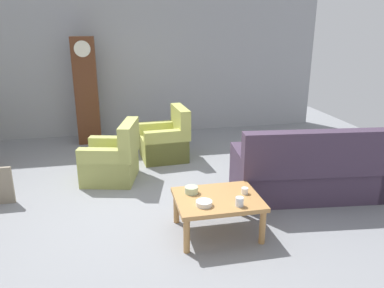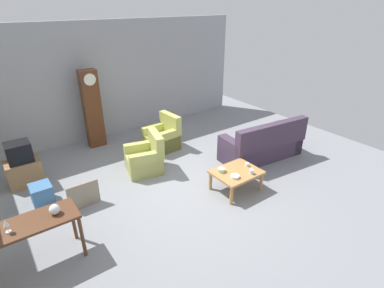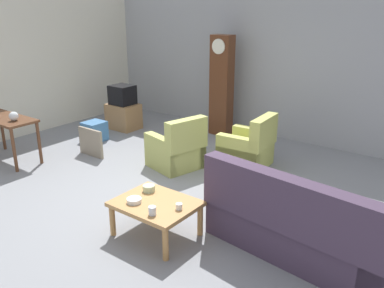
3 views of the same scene
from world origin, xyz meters
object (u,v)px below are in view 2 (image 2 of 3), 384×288
object	(u,v)px
tv_crt	(19,152)
cup_white_porcelain	(247,164)
armchair_olive_near	(146,159)
storage_box_blue	(42,194)
bowl_white_stacked	(235,176)
bowl_shallow_green	(221,170)
framed_picture_leaning	(84,195)
armchair_olive_far	(163,138)
grandfather_clock	(92,109)
coffee_table_wood	(236,174)
console_table_dark	(32,229)
tv_stand_cabinet	(24,172)
glass_dome_cloche	(55,209)
couch_floral	(263,145)
cup_blue_rimmed	(251,172)
wine_glass_mid	(6,224)

from	to	relation	value
tv_crt	cup_white_porcelain	world-z (taller)	tv_crt
armchair_olive_near	storage_box_blue	bearing A→B (deg)	177.46
cup_white_porcelain	storage_box_blue	bearing A→B (deg)	153.20
bowl_white_stacked	bowl_shallow_green	size ratio (longest dim) A/B	1.14
tv_crt	framed_picture_leaning	size ratio (longest dim) A/B	0.80
armchair_olive_far	grandfather_clock	bearing A→B (deg)	137.87
coffee_table_wood	tv_crt	size ratio (longest dim) A/B	2.00
console_table_dark	cup_white_porcelain	xyz separation A→B (m)	(4.13, -0.25, -0.20)
cup_white_porcelain	bowl_shallow_green	size ratio (longest dim) A/B	0.51
tv_stand_cabinet	coffee_table_wood	bearing A→B (deg)	-39.04
grandfather_clock	storage_box_blue	xyz separation A→B (m)	(-1.82, -1.94, -0.85)
coffee_table_wood	tv_stand_cabinet	bearing A→B (deg)	140.96
tv_crt	glass_dome_cloche	xyz separation A→B (m)	(0.10, -2.61, 0.11)
armchair_olive_near	tv_stand_cabinet	bearing A→B (deg)	156.19
console_table_dark	grandfather_clock	size ratio (longest dim) A/B	0.62
bowl_shallow_green	couch_floral	bearing A→B (deg)	14.91
armchair_olive_far	grandfather_clock	world-z (taller)	grandfather_clock
cup_blue_rimmed	bowl_shallow_green	bearing A→B (deg)	136.41
console_table_dark	armchair_olive_near	bearing A→B (deg)	30.26
cup_white_porcelain	coffee_table_wood	bearing A→B (deg)	-174.58
armchair_olive_near	cup_blue_rimmed	distance (m)	2.47
glass_dome_cloche	storage_box_blue	bearing A→B (deg)	88.79
couch_floral	console_table_dark	bearing A→B (deg)	-176.07
glass_dome_cloche	cup_blue_rimmed	distance (m)	3.68
grandfather_clock	storage_box_blue	distance (m)	2.79
console_table_dark	cup_blue_rimmed	bearing A→B (deg)	-7.65
framed_picture_leaning	storage_box_blue	bearing A→B (deg)	135.64
tv_crt	bowl_shallow_green	xyz separation A→B (m)	(3.28, -2.71, -0.28)
armchair_olive_far	coffee_table_wood	bearing A→B (deg)	-85.22
armchair_olive_near	storage_box_blue	xyz separation A→B (m)	(-2.26, 0.10, -0.11)
coffee_table_wood	wine_glass_mid	size ratio (longest dim) A/B	4.37
grandfather_clock	wine_glass_mid	xyz separation A→B (m)	(-2.47, -3.63, -0.11)
bowl_shallow_green	tv_crt	bearing A→B (deg)	140.48
console_table_dark	wine_glass_mid	bearing A→B (deg)	-167.78
tv_stand_cabinet	wine_glass_mid	bearing A→B (deg)	-100.97
bowl_white_stacked	cup_white_porcelain	bearing A→B (deg)	19.94
tv_stand_cabinet	cup_white_porcelain	distance (m)	4.82
coffee_table_wood	tv_stand_cabinet	world-z (taller)	tv_stand_cabinet
grandfather_clock	cup_blue_rimmed	size ratio (longest dim) A/B	20.85
storage_box_blue	bowl_white_stacked	bearing A→B (deg)	-32.97
armchair_olive_far	bowl_white_stacked	distance (m)	2.78
bowl_white_stacked	bowl_shallow_green	bearing A→B (deg)	101.84
armchair_olive_far	storage_box_blue	xyz separation A→B (m)	(-3.19, -0.69, -0.11)
tv_stand_cabinet	tv_crt	distance (m)	0.49
grandfather_clock	framed_picture_leaning	size ratio (longest dim) A/B	3.47
bowl_white_stacked	coffee_table_wood	bearing A→B (deg)	39.04
storage_box_blue	tv_crt	bearing A→B (deg)	98.23
grandfather_clock	tv_crt	xyz separation A→B (m)	(-1.96, -0.98, -0.28)
tv_crt	framed_picture_leaning	distance (m)	1.83
wine_glass_mid	glass_dome_cloche	bearing A→B (deg)	4.17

